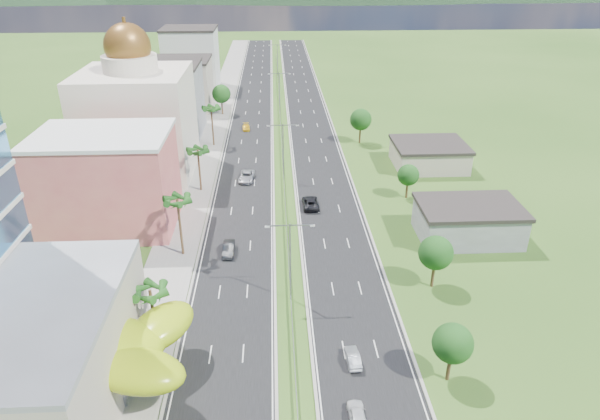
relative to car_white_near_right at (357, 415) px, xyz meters
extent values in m
plane|color=#2D5119|center=(-5.70, 10.02, -0.74)|extent=(500.00, 500.00, 0.00)
cube|color=black|center=(-13.20, 100.02, -0.72)|extent=(11.00, 260.00, 0.04)
cube|color=black|center=(1.80, 100.02, -0.72)|extent=(11.00, 260.00, 0.04)
cube|color=gray|center=(-22.70, 100.02, -0.68)|extent=(7.00, 260.00, 0.12)
cube|color=gray|center=(-5.70, 82.02, -0.12)|extent=(0.08, 216.00, 0.28)
cube|color=gray|center=(-5.70, 184.02, -0.39)|extent=(0.10, 0.12, 0.70)
cylinder|color=gray|center=(-5.70, 20.02, 4.76)|extent=(0.20, 0.20, 11.00)
cube|color=gray|center=(-7.14, 20.02, 10.06)|extent=(2.88, 0.12, 0.12)
cube|color=gray|center=(-4.26, 20.02, 10.06)|extent=(2.88, 0.12, 0.12)
cube|color=silver|center=(-8.42, 20.02, 9.96)|extent=(0.60, 0.25, 0.18)
cube|color=silver|center=(-2.98, 20.02, 9.96)|extent=(0.60, 0.25, 0.18)
cylinder|color=gray|center=(-5.70, 60.02, 4.76)|extent=(0.20, 0.20, 11.00)
cube|color=gray|center=(-7.14, 60.02, 10.06)|extent=(2.88, 0.12, 0.12)
cube|color=gray|center=(-4.26, 60.02, 10.06)|extent=(2.88, 0.12, 0.12)
cube|color=silver|center=(-8.42, 60.02, 9.96)|extent=(0.60, 0.25, 0.18)
cube|color=silver|center=(-2.98, 60.02, 9.96)|extent=(0.60, 0.25, 0.18)
cylinder|color=gray|center=(-5.70, 105.02, 4.76)|extent=(0.20, 0.20, 11.00)
cube|color=gray|center=(-7.14, 105.02, 10.06)|extent=(2.88, 0.12, 0.12)
cube|color=gray|center=(-4.26, 105.02, 10.06)|extent=(2.88, 0.12, 0.12)
cube|color=silver|center=(-8.42, 105.02, 9.96)|extent=(0.60, 0.25, 0.18)
cube|color=silver|center=(-2.98, 105.02, 9.96)|extent=(0.60, 0.25, 0.18)
cylinder|color=gray|center=(-5.70, 150.02, 4.76)|extent=(0.20, 0.20, 11.00)
cube|color=gray|center=(-7.14, 150.02, 10.06)|extent=(2.88, 0.12, 0.12)
cube|color=gray|center=(-4.26, 150.02, 10.06)|extent=(2.88, 0.12, 0.12)
cube|color=silver|center=(-8.42, 150.02, 9.96)|extent=(0.60, 0.25, 0.18)
cube|color=silver|center=(-2.98, 150.02, 9.96)|extent=(0.60, 0.25, 0.18)
cylinder|color=gray|center=(-29.70, 8.02, 1.26)|extent=(0.50, 0.50, 4.00)
cylinder|color=gray|center=(-22.70, 3.02, 1.26)|extent=(0.50, 0.50, 4.00)
cylinder|color=gray|center=(-26.70, 0.02, 1.26)|extent=(0.50, 0.50, 4.00)
cylinder|color=gray|center=(-20.70, 8.02, 1.26)|extent=(0.50, 0.50, 4.00)
cube|color=#CD5459|center=(-33.70, 42.02, 6.76)|extent=(20.00, 15.00, 15.00)
cube|color=beige|center=(-33.70, 65.02, 9.26)|extent=(20.00, 20.00, 20.00)
cylinder|color=beige|center=(-33.70, 65.02, 20.76)|extent=(10.00, 10.00, 3.00)
sphere|color=brown|center=(-33.70, 65.02, 23.76)|extent=(8.40, 8.40, 8.40)
cube|color=gray|center=(-32.70, 90.02, 7.26)|extent=(16.00, 15.00, 16.00)
cube|color=#BAAA99|center=(-32.70, 112.02, 5.76)|extent=(16.00, 15.00, 13.00)
cube|color=silver|center=(-32.70, 135.02, 8.26)|extent=(16.00, 15.00, 18.00)
cube|color=gray|center=(22.30, 35.02, 1.76)|extent=(15.00, 10.00, 5.00)
cube|color=#BAAA99|center=(24.30, 65.02, 1.46)|extent=(14.00, 12.00, 4.40)
cylinder|color=#47301C|center=(-21.20, 12.02, 3.01)|extent=(0.36, 0.36, 7.50)
cylinder|color=#47301C|center=(-21.20, 32.02, 3.76)|extent=(0.36, 0.36, 9.00)
cylinder|color=#47301C|center=(-21.20, 55.02, 3.26)|extent=(0.36, 0.36, 8.00)
cylinder|color=#47301C|center=(-21.20, 80.02, 3.66)|extent=(0.36, 0.36, 8.80)
cylinder|color=#47301C|center=(-21.20, 105.02, 1.71)|extent=(0.40, 0.40, 4.90)
sphere|color=#1E5019|center=(-21.20, 105.02, 4.86)|extent=(4.90, 4.90, 4.90)
cylinder|color=#47301C|center=(10.30, 5.02, 1.36)|extent=(0.40, 0.40, 4.20)
sphere|color=#1E5019|center=(10.30, 5.02, 4.06)|extent=(4.20, 4.20, 4.20)
cylinder|color=#47301C|center=(13.30, 22.02, 1.54)|extent=(0.40, 0.40, 4.55)
sphere|color=#1E5019|center=(13.30, 22.02, 4.46)|extent=(4.55, 4.55, 4.55)
cylinder|color=#47301C|center=(16.30, 50.02, 1.19)|extent=(0.40, 0.40, 3.85)
sphere|color=#1E5019|center=(16.30, 50.02, 3.66)|extent=(3.85, 3.85, 3.85)
cylinder|color=#47301C|center=(12.30, 80.02, 1.71)|extent=(0.40, 0.40, 4.90)
sphere|color=#1E5019|center=(12.30, 80.02, 4.86)|extent=(4.90, 4.90, 4.90)
imported|color=black|center=(-14.48, 31.90, 0.08)|extent=(1.68, 4.70, 1.54)
imported|color=#9D9FA4|center=(-12.89, 59.31, 0.11)|extent=(3.23, 6.04, 1.61)
imported|color=yellow|center=(-14.28, 91.25, -0.08)|extent=(2.03, 4.36, 1.23)
imported|color=silver|center=(0.00, 0.00, 0.00)|extent=(1.68, 4.10, 1.39)
imported|color=#A8ABB0|center=(0.69, 8.02, -0.05)|extent=(1.56, 3.96, 1.28)
imported|color=black|center=(-1.31, 47.01, 0.11)|extent=(2.79, 5.85, 1.61)
camera|label=1|loc=(-7.32, -36.66, 40.29)|focal=32.00mm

